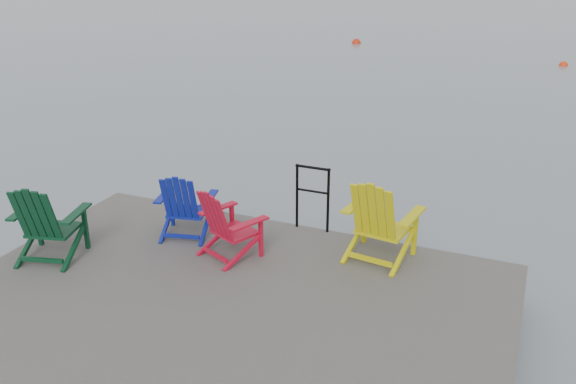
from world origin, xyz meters
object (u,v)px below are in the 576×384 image
at_px(chair_yellow, 379,219).
at_px(buoy_b, 356,43).
at_px(chair_green, 46,221).
at_px(buoy_a, 563,66).
at_px(handrail, 313,192).
at_px(chair_blue, 184,204).
at_px(chair_red, 227,223).

height_order(chair_yellow, buoy_b, chair_yellow).
height_order(chair_green, buoy_a, chair_green).
bearing_deg(buoy_b, handrail, -74.80).
bearing_deg(chair_blue, handrail, 15.78).
height_order(handrail, buoy_a, handrail).
bearing_deg(buoy_b, chair_blue, -79.23).
distance_m(handrail, buoy_b, 20.54).
distance_m(buoy_a, buoy_b, 8.88).
relative_size(chair_yellow, buoy_a, 3.32).
bearing_deg(chair_yellow, buoy_a, 91.03).
bearing_deg(handrail, buoy_a, 79.66).
bearing_deg(chair_blue, chair_yellow, -6.19).
distance_m(chair_blue, buoy_b, 21.03).
bearing_deg(chair_red, chair_blue, -176.40).
bearing_deg(chair_green, handrail, 22.56).
distance_m(chair_red, chair_yellow, 1.83).
height_order(chair_blue, chair_yellow, chair_yellow).
distance_m(chair_yellow, buoy_a, 18.10).
relative_size(chair_blue, buoy_b, 2.22).
bearing_deg(buoy_b, buoy_a, -15.27).
height_order(handrail, chair_red, handrail).
xyz_separation_m(chair_yellow, buoy_b, (-6.42, 20.29, -1.04)).
bearing_deg(handrail, buoy_b, 105.20).
bearing_deg(chair_yellow, buoy_b, 115.41).
height_order(chair_blue, buoy_a, chair_blue).
distance_m(handrail, chair_green, 3.32).
bearing_deg(chair_green, buoy_a, 58.44).
height_order(buoy_a, buoy_b, buoy_b).
relative_size(chair_yellow, buoy_b, 2.63).
height_order(handrail, chair_yellow, chair_yellow).
bearing_deg(buoy_b, chair_yellow, -72.45).
bearing_deg(buoy_a, chair_green, -106.64).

